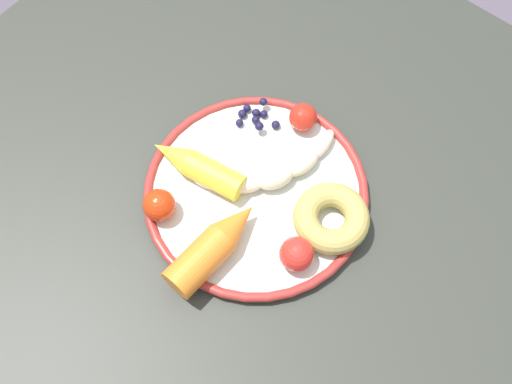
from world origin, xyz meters
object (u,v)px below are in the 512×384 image
object	(u,v)px
plate	(256,193)
tomato_near	(297,254)
carrot_yellow	(197,167)
dining_table	(252,200)
carrot_orange	(214,246)
blueberry_pile	(256,116)
tomato_far	(159,205)
banana	(273,172)
donut	(330,220)
tomato_mid	(303,117)

from	to	relation	value
plate	tomato_near	size ratio (longest dim) A/B	6.83
carrot_yellow	plate	bearing A→B (deg)	-160.87
dining_table	carrot_orange	bearing A→B (deg)	109.04
plate	tomato_near	bearing A→B (deg)	157.00
carrot_yellow	blueberry_pile	world-z (taller)	carrot_yellow
carrot_orange	tomato_far	distance (m)	0.09
banana	tomato_near	bearing A→B (deg)	142.49
carrot_orange	carrot_yellow	xyz separation A→B (m)	(0.09, -0.07, -0.00)
blueberry_pile	tomato_far	distance (m)	0.18
carrot_yellow	donut	xyz separation A→B (m)	(-0.18, -0.05, -0.00)
dining_table	tomato_far	xyz separation A→B (m)	(0.05, 0.12, 0.13)
plate	tomato_far	size ratio (longest dim) A/B	7.03
blueberry_pile	tomato_near	bearing A→B (deg)	142.69
tomato_near	tomato_far	size ratio (longest dim) A/B	1.03
banana	tomato_mid	xyz separation A→B (m)	(0.02, -0.09, 0.01)
dining_table	plate	world-z (taller)	plate
carrot_yellow	blueberry_pile	bearing A→B (deg)	-93.71
dining_table	tomato_near	distance (m)	0.19
banana	carrot_orange	xyz separation A→B (m)	(-0.01, 0.13, 0.01)
plate	tomato_far	bearing A→B (deg)	52.19
carrot_orange	blueberry_pile	size ratio (longest dim) A/B	2.39
donut	dining_table	bearing A→B (deg)	-1.56
dining_table	tomato_mid	bearing A→B (deg)	-98.13
carrot_orange	tomato_mid	xyz separation A→B (m)	(0.03, -0.21, -0.00)
banana	carrot_orange	bearing A→B (deg)	94.85
plate	carrot_yellow	bearing A→B (deg)	19.13
plate	dining_table	bearing A→B (deg)	-41.62
carrot_yellow	donut	distance (m)	0.18
tomato_mid	carrot_yellow	bearing A→B (deg)	67.16
dining_table	carrot_yellow	distance (m)	0.14
banana	donut	xyz separation A→B (m)	(-0.10, 0.01, 0.00)
tomato_near	tomato_mid	world-z (taller)	tomato_near
banana	tomato_far	world-z (taller)	tomato_far
plate	carrot_yellow	distance (m)	0.08
tomato_near	tomato_far	xyz separation A→B (m)	(0.17, 0.06, -0.00)
carrot_yellow	tomato_near	xyz separation A→B (m)	(-0.17, 0.01, 0.00)
carrot_orange	donut	xyz separation A→B (m)	(-0.09, -0.12, -0.01)
carrot_orange	tomato_mid	size ratio (longest dim) A/B	3.68
donut	plate	bearing A→B (deg)	12.44
carrot_yellow	donut	size ratio (longest dim) A/B	1.41
carrot_yellow	dining_table	bearing A→B (deg)	-132.50
plate	donut	xyz separation A→B (m)	(-0.10, -0.02, 0.02)
dining_table	plate	xyz separation A→B (m)	(-0.03, 0.03, 0.11)
banana	carrot_yellow	xyz separation A→B (m)	(0.08, 0.06, 0.01)
dining_table	carrot_yellow	world-z (taller)	carrot_yellow
plate	donut	bearing A→B (deg)	-167.56
tomato_far	dining_table	bearing A→B (deg)	-110.90
tomato_near	tomato_mid	size ratio (longest dim) A/B	1.13
dining_table	tomato_near	size ratio (longest dim) A/B	21.66
tomato_near	blueberry_pile	bearing A→B (deg)	-37.31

